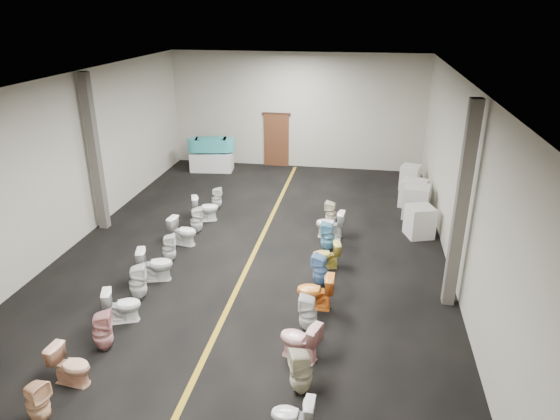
# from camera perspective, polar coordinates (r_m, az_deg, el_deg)

# --- Properties ---
(floor) EXTENTS (16.00, 16.00, 0.00)m
(floor) POSITION_cam_1_polar(r_m,az_deg,el_deg) (13.28, -3.05, -5.09)
(floor) COLOR black
(floor) RESTS_ON ground
(ceiling) EXTENTS (16.00, 16.00, 0.00)m
(ceiling) POSITION_cam_1_polar(r_m,az_deg,el_deg) (11.90, -3.50, 14.51)
(ceiling) COLOR black
(ceiling) RESTS_ON ground
(wall_back) EXTENTS (10.00, 0.00, 10.00)m
(wall_back) POSITION_cam_1_polar(r_m,az_deg,el_deg) (20.04, 1.90, 11.23)
(wall_back) COLOR #B8B29D
(wall_back) RESTS_ON ground
(wall_front) EXTENTS (10.00, 0.00, 10.00)m
(wall_front) POSITION_cam_1_polar(r_m,az_deg,el_deg) (5.86, -22.13, -21.01)
(wall_front) COLOR #B8B29D
(wall_front) RESTS_ON ground
(wall_left) EXTENTS (0.00, 16.00, 16.00)m
(wall_left) POSITION_cam_1_polar(r_m,az_deg,el_deg) (14.35, -23.20, 4.89)
(wall_left) COLOR #B8B29D
(wall_left) RESTS_ON ground
(wall_right) EXTENTS (0.00, 16.00, 16.00)m
(wall_right) POSITION_cam_1_polar(r_m,az_deg,el_deg) (12.33, 20.05, 2.69)
(wall_right) COLOR #B8B29D
(wall_right) RESTS_ON ground
(aisle_stripe) EXTENTS (0.12, 15.60, 0.01)m
(aisle_stripe) POSITION_cam_1_polar(r_m,az_deg,el_deg) (13.28, -3.05, -5.08)
(aisle_stripe) COLOR olive
(aisle_stripe) RESTS_ON floor
(back_door) EXTENTS (1.00, 0.10, 2.10)m
(back_door) POSITION_cam_1_polar(r_m,az_deg,el_deg) (20.37, -0.42, 7.96)
(back_door) COLOR #562D19
(back_door) RESTS_ON floor
(door_frame) EXTENTS (1.15, 0.08, 0.10)m
(door_frame) POSITION_cam_1_polar(r_m,az_deg,el_deg) (20.14, -0.42, 10.92)
(door_frame) COLOR #331C11
(door_frame) RESTS_ON back_door
(column_left) EXTENTS (0.25, 0.25, 4.50)m
(column_left) POSITION_cam_1_polar(r_m,az_deg,el_deg) (15.03, -20.42, 6.04)
(column_left) COLOR #59544C
(column_left) RESTS_ON floor
(column_right) EXTENTS (0.25, 0.25, 4.50)m
(column_right) POSITION_cam_1_polar(r_m,az_deg,el_deg) (10.90, 19.97, 0.17)
(column_right) COLOR #59544C
(column_right) RESTS_ON floor
(display_table) EXTENTS (1.70, 0.98, 0.72)m
(display_table) POSITION_cam_1_polar(r_m,az_deg,el_deg) (20.09, -7.78, 5.51)
(display_table) COLOR white
(display_table) RESTS_ON floor
(bathtub) EXTENTS (1.84, 0.89, 0.55)m
(bathtub) POSITION_cam_1_polar(r_m,az_deg,el_deg) (19.90, -7.89, 7.46)
(bathtub) COLOR #3DACB0
(bathtub) RESTS_ON display_table
(appliance_crate_a) EXTENTS (0.88, 0.88, 0.89)m
(appliance_crate_a) POSITION_cam_1_polar(r_m,az_deg,el_deg) (14.66, 15.67, -1.27)
(appliance_crate_a) COLOR silver
(appliance_crate_a) RESTS_ON floor
(appliance_crate_b) EXTENTS (0.86, 0.86, 1.01)m
(appliance_crate_b) POSITION_cam_1_polar(r_m,az_deg,el_deg) (15.92, 15.28, 0.90)
(appliance_crate_b) COLOR silver
(appliance_crate_b) RESTS_ON floor
(appliance_crate_c) EXTENTS (0.99, 0.99, 0.88)m
(appliance_crate_c) POSITION_cam_1_polar(r_m,az_deg,el_deg) (16.84, 15.01, 1.86)
(appliance_crate_c) COLOR silver
(appliance_crate_c) RESTS_ON floor
(appliance_crate_d) EXTENTS (0.78, 0.78, 0.88)m
(appliance_crate_d) POSITION_cam_1_polar(r_m,az_deg,el_deg) (18.36, 14.64, 3.62)
(appliance_crate_d) COLOR white
(appliance_crate_d) RESTS_ON floor
(toilet_left_1) EXTENTS (0.45, 0.44, 0.78)m
(toilet_left_1) POSITION_cam_1_polar(r_m,az_deg,el_deg) (9.14, -25.95, -19.16)
(toilet_left_1) COLOR #F2B789
(toilet_left_1) RESTS_ON floor
(toilet_left_2) EXTENTS (0.75, 0.48, 0.73)m
(toilet_left_2) POSITION_cam_1_polar(r_m,az_deg,el_deg) (9.70, -22.80, -16.05)
(toilet_left_2) COLOR #EEB18C
(toilet_left_2) RESTS_ON floor
(toilet_left_3) EXTENTS (0.48, 0.48, 0.83)m
(toilet_left_3) POSITION_cam_1_polar(r_m,az_deg,el_deg) (10.26, -19.63, -12.91)
(toilet_left_3) COLOR #D28E8F
(toilet_left_3) RESTS_ON floor
(toilet_left_4) EXTENTS (0.84, 0.66, 0.75)m
(toilet_left_4) POSITION_cam_1_polar(r_m,az_deg,el_deg) (10.99, -17.57, -10.31)
(toilet_left_4) COLOR white
(toilet_left_4) RESTS_ON floor
(toilet_left_5) EXTENTS (0.49, 0.49, 0.85)m
(toilet_left_5) POSITION_cam_1_polar(r_m,az_deg,el_deg) (11.62, -15.94, -7.95)
(toilet_left_5) COLOR white
(toilet_left_5) RESTS_ON floor
(toilet_left_6) EXTENTS (0.91, 0.68, 0.82)m
(toilet_left_6) POSITION_cam_1_polar(r_m,az_deg,el_deg) (12.29, -14.06, -6.03)
(toilet_left_6) COLOR silver
(toilet_left_6) RESTS_ON floor
(toilet_left_7) EXTENTS (0.42, 0.42, 0.75)m
(toilet_left_7) POSITION_cam_1_polar(r_m,az_deg,el_deg) (13.07, -12.57, -4.28)
(toilet_left_7) COLOR white
(toilet_left_7) RESTS_ON floor
(toilet_left_8) EXTENTS (0.81, 0.53, 0.78)m
(toilet_left_8) POSITION_cam_1_polar(r_m,az_deg,el_deg) (13.91, -11.02, -2.39)
(toilet_left_8) COLOR white
(toilet_left_8) RESTS_ON floor
(toilet_left_9) EXTENTS (0.46, 0.46, 0.77)m
(toilet_left_9) POSITION_cam_1_polar(r_m,az_deg,el_deg) (14.56, -9.54, -1.15)
(toilet_left_9) COLOR white
(toilet_left_9) RESTS_ON floor
(toilet_left_10) EXTENTS (0.89, 0.70, 0.80)m
(toilet_left_10) POSITION_cam_1_polar(r_m,az_deg,el_deg) (15.33, -8.53, 0.21)
(toilet_left_10) COLOR white
(toilet_left_10) RESTS_ON floor
(toilet_left_11) EXTENTS (0.36, 0.35, 0.71)m
(toilet_left_11) POSITION_cam_1_polar(r_m,az_deg,el_deg) (16.20, -7.25, 1.35)
(toilet_left_11) COLOR white
(toilet_left_11) RESTS_ON floor
(toilet_right_1) EXTENTS (0.68, 0.40, 0.68)m
(toilet_right_1) POSITION_cam_1_polar(r_m,az_deg,el_deg) (8.19, 1.43, -22.50)
(toilet_right_1) COLOR silver
(toilet_right_1) RESTS_ON floor
(toilet_right_2) EXTENTS (0.51, 0.50, 0.86)m
(toilet_right_2) POSITION_cam_1_polar(r_m,az_deg,el_deg) (8.80, 2.42, -17.97)
(toilet_right_2) COLOR beige
(toilet_right_2) RESTS_ON floor
(toilet_right_3) EXTENTS (0.89, 0.68, 0.80)m
(toilet_right_3) POSITION_cam_1_polar(r_m,az_deg,el_deg) (9.51, 2.25, -14.62)
(toilet_right_3) COLOR beige
(toilet_right_3) RESTS_ON floor
(toilet_right_4) EXTENTS (0.37, 0.36, 0.80)m
(toilet_right_4) POSITION_cam_1_polar(r_m,az_deg,el_deg) (10.21, 3.23, -11.71)
(toilet_right_4) COLOR white
(toilet_right_4) RESTS_ON floor
(toilet_right_5) EXTENTS (0.81, 0.46, 0.82)m
(toilet_right_5) POSITION_cam_1_polar(r_m,az_deg,el_deg) (10.90, 4.04, -9.27)
(toilet_right_5) COLOR orange
(toilet_right_5) RESTS_ON floor
(toilet_right_6) EXTENTS (0.45, 0.45, 0.78)m
(toilet_right_6) POSITION_cam_1_polar(r_m,az_deg,el_deg) (11.77, 4.63, -6.84)
(toilet_right_6) COLOR #6FA0D4
(toilet_right_6) RESTS_ON floor
(toilet_right_7) EXTENTS (0.75, 0.52, 0.70)m
(toilet_right_7) POSITION_cam_1_polar(r_m,az_deg,el_deg) (12.53, 5.30, -5.15)
(toilet_right_7) COLOR #DFC94E
(toilet_right_7) RESTS_ON floor
(toilet_right_8) EXTENTS (0.38, 0.37, 0.81)m
(toilet_right_8) POSITION_cam_1_polar(r_m,az_deg,el_deg) (13.38, 5.46, -3.02)
(toilet_right_8) COLOR #7DC7E6
(toilet_right_8) RESTS_ON floor
(toilet_right_9) EXTENTS (0.84, 0.53, 0.81)m
(toilet_right_9) POSITION_cam_1_polar(r_m,az_deg,el_deg) (14.11, 5.75, -1.63)
(toilet_right_9) COLOR white
(toilet_right_9) RESTS_ON floor
(toilet_right_10) EXTENTS (0.39, 0.39, 0.75)m
(toilet_right_10) POSITION_cam_1_polar(r_m,az_deg,el_deg) (14.92, 5.85, -0.39)
(toilet_right_10) COLOR #F1E7C5
(toilet_right_10) RESTS_ON floor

